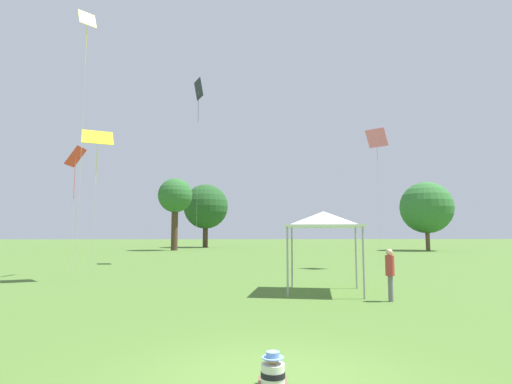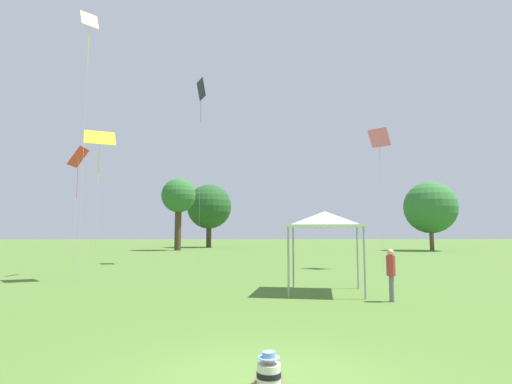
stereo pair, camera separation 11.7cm
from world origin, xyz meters
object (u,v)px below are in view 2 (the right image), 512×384
at_px(seated_toddler, 269,375).
at_px(distant_tree_2, 430,207).
at_px(person_standing_2, 391,269).
at_px(distant_tree_0, 209,207).
at_px(canopy_tent, 325,220).
at_px(kite_0, 379,140).
at_px(kite_4, 89,33).
at_px(kite_5, 78,159).
at_px(kite_1, 100,139).
at_px(kite_2, 201,93).
at_px(distant_tree_1, 179,197).

distance_m(seated_toddler, distant_tree_2, 51.36).
bearing_deg(seated_toddler, person_standing_2, 61.18).
xyz_separation_m(seated_toddler, distant_tree_0, (-5.91, 58.28, 6.27)).
height_order(canopy_tent, distant_tree_0, distant_tree_0).
distance_m(kite_0, distant_tree_2, 30.29).
distance_m(kite_4, distant_tree_0, 46.26).
bearing_deg(kite_5, kite_1, 85.20).
xyz_separation_m(kite_4, distant_tree_2, (31.59, 32.82, -6.03)).
xyz_separation_m(canopy_tent, kite_0, (5.69, 9.96, 5.53)).
bearing_deg(distant_tree_2, kite_1, -134.47).
height_order(person_standing_2, kite_2, kite_2).
height_order(kite_2, kite_5, kite_2).
height_order(kite_4, kite_5, kite_4).
height_order(person_standing_2, distant_tree_1, distant_tree_1).
height_order(kite_5, distant_tree_0, distant_tree_0).
bearing_deg(distant_tree_0, kite_4, -92.23).
xyz_separation_m(person_standing_2, kite_0, (3.96, 12.03, 7.22)).
height_order(canopy_tent, kite_2, kite_2).
bearing_deg(kite_4, distant_tree_1, 93.79).
relative_size(seated_toddler, distant_tree_2, 0.06).
height_order(kite_2, kite_4, kite_2).
distance_m(kite_1, kite_5, 3.25).
bearing_deg(kite_4, kite_5, 117.19).
xyz_separation_m(kite_2, distant_tree_2, (27.53, 21.41, -7.32)).
bearing_deg(kite_1, kite_4, -85.84).
relative_size(canopy_tent, distant_tree_1, 0.36).
bearing_deg(seated_toddler, kite_1, 121.70).
bearing_deg(distant_tree_1, kite_4, -87.84).
relative_size(canopy_tent, distant_tree_2, 0.38).
bearing_deg(kite_4, distant_tree_2, 47.73).
distance_m(kite_4, kite_5, 6.62).
xyz_separation_m(seated_toddler, kite_2, (-3.64, 23.74, 12.67)).
xyz_separation_m(kite_4, distant_tree_0, (1.79, 45.94, -5.11)).
bearing_deg(distant_tree_0, person_standing_2, -78.52).
bearing_deg(canopy_tent, kite_0, 60.28).
xyz_separation_m(kite_5, distant_tree_2, (33.26, 29.33, -0.66)).
bearing_deg(kite_0, kite_5, 97.97).
bearing_deg(distant_tree_1, kite_0, -58.01).
distance_m(kite_0, kite_1, 16.91).
bearing_deg(canopy_tent, seated_toddler, -106.37).
bearing_deg(kite_1, kite_5, 152.46).
xyz_separation_m(kite_0, distant_tree_1, (-17.43, 27.89, -1.21)).
height_order(seated_toddler, canopy_tent, canopy_tent).
bearing_deg(canopy_tent, kite_1, 158.12).
xyz_separation_m(person_standing_2, kite_5, (-13.82, 8.60, 5.19)).
bearing_deg(seated_toddler, distant_tree_2, 64.95).
height_order(kite_4, distant_tree_0, kite_4).
relative_size(distant_tree_1, distant_tree_2, 1.06).
distance_m(kite_5, distant_tree_2, 44.34).
bearing_deg(kite_2, seated_toddler, -150.51).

